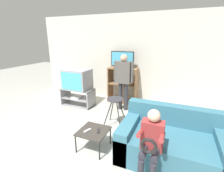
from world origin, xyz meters
TOP-DOWN VIEW (x-y plane):
  - wall_back at (0.00, 3.59)m, footprint 6.40×0.06m
  - tv_stand at (-1.34, 2.56)m, footprint 0.93×0.47m
  - television_main at (-1.34, 2.56)m, footprint 0.72×0.57m
  - media_shelf at (-0.22, 3.31)m, footprint 0.87×0.41m
  - television_flat at (-0.25, 3.32)m, footprint 0.69×0.20m
  - folding_stool at (0.11, 1.87)m, footprint 0.44×0.41m
  - snack_table at (0.05, 0.99)m, footprint 0.50×0.50m
  - remote_control_black at (0.13, 1.01)m, footprint 0.09×0.15m
  - remote_control_white at (-0.04, 0.94)m, footprint 0.08×0.15m
  - couch at (1.33, 1.27)m, footprint 1.63×0.97m
  - person_standing_adult at (-0.02, 2.77)m, footprint 0.53×0.20m
  - person_seated_child at (1.07, 0.72)m, footprint 0.33×0.43m

SIDE VIEW (x-z plane):
  - tv_stand at x=-1.34m, z-range 0.00..0.50m
  - couch at x=1.33m, z-range -0.12..0.67m
  - snack_table at x=0.05m, z-range 0.14..0.50m
  - remote_control_black at x=0.13m, z-range 0.36..0.38m
  - remote_control_white at x=-0.04m, z-range 0.36..0.38m
  - folding_stool at x=0.11m, z-range 0.21..0.86m
  - media_shelf at x=-0.22m, z-range 0.01..1.08m
  - person_seated_child at x=1.07m, z-range 0.10..1.12m
  - television_main at x=-1.34m, z-range 0.50..1.06m
  - person_standing_adult at x=-0.02m, z-range 0.16..1.67m
  - television_flat at x=-0.25m, z-range 1.05..1.53m
  - wall_back at x=0.00m, z-range 0.00..2.60m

